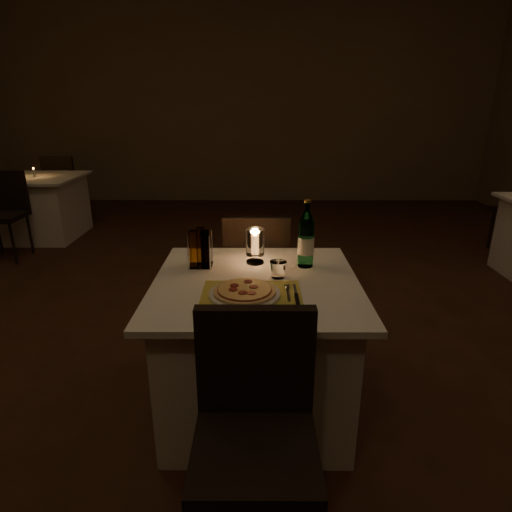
{
  "coord_description": "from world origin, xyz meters",
  "views": [
    {
      "loc": [
        0.28,
        -2.2,
        1.55
      ],
      "look_at": [
        0.27,
        -0.25,
        0.86
      ],
      "focal_mm": 30.0,
      "sensor_mm": 36.0,
      "label": 1
    }
  ],
  "objects_px": {
    "chair_near": "(255,412)",
    "tumbler": "(278,270)",
    "main_table": "(256,346)",
    "pizza": "(245,291)",
    "hurricane_candle": "(255,243)",
    "chair_far": "(256,265)",
    "water_bottle": "(306,240)",
    "plate": "(245,294)",
    "neighbor_table_left": "(40,207)"
  },
  "relations": [
    {
      "from": "neighbor_table_left",
      "to": "pizza",
      "type": "bearing_deg",
      "value": -52.14
    },
    {
      "from": "main_table",
      "to": "pizza",
      "type": "xyz_separation_m",
      "value": [
        -0.05,
        -0.18,
        0.39
      ]
    },
    {
      "from": "chair_near",
      "to": "chair_far",
      "type": "height_order",
      "value": "same"
    },
    {
      "from": "pizza",
      "to": "tumbler",
      "type": "relative_size",
      "value": 3.33
    },
    {
      "from": "chair_near",
      "to": "water_bottle",
      "type": "distance_m",
      "value": 1.01
    },
    {
      "from": "chair_near",
      "to": "tumbler",
      "type": "relative_size",
      "value": 10.7
    },
    {
      "from": "chair_near",
      "to": "plate",
      "type": "relative_size",
      "value": 2.81
    },
    {
      "from": "main_table",
      "to": "hurricane_candle",
      "type": "xyz_separation_m",
      "value": [
        -0.01,
        0.25,
        0.48
      ]
    },
    {
      "from": "main_table",
      "to": "water_bottle",
      "type": "distance_m",
      "value": 0.61
    },
    {
      "from": "water_bottle",
      "to": "hurricane_candle",
      "type": "relative_size",
      "value": 1.86
    },
    {
      "from": "plate",
      "to": "water_bottle",
      "type": "relative_size",
      "value": 0.9
    },
    {
      "from": "main_table",
      "to": "tumbler",
      "type": "relative_size",
      "value": 11.89
    },
    {
      "from": "main_table",
      "to": "hurricane_candle",
      "type": "distance_m",
      "value": 0.54
    },
    {
      "from": "water_bottle",
      "to": "plate",
      "type": "bearing_deg",
      "value": -129.01
    },
    {
      "from": "pizza",
      "to": "tumbler",
      "type": "xyz_separation_m",
      "value": [
        0.16,
        0.22,
        0.01
      ]
    },
    {
      "from": "plate",
      "to": "pizza",
      "type": "height_order",
      "value": "pizza"
    },
    {
      "from": "chair_near",
      "to": "tumbler",
      "type": "xyz_separation_m",
      "value": [
        0.11,
        0.75,
        0.23
      ]
    },
    {
      "from": "water_bottle",
      "to": "tumbler",
      "type": "bearing_deg",
      "value": -132.92
    },
    {
      "from": "plate",
      "to": "hurricane_candle",
      "type": "distance_m",
      "value": 0.44
    },
    {
      "from": "chair_far",
      "to": "chair_near",
      "type": "bearing_deg",
      "value": -90.0
    },
    {
      "from": "pizza",
      "to": "water_bottle",
      "type": "relative_size",
      "value": 0.79
    },
    {
      "from": "pizza",
      "to": "hurricane_candle",
      "type": "xyz_separation_m",
      "value": [
        0.04,
        0.43,
        0.08
      ]
    },
    {
      "from": "pizza",
      "to": "water_bottle",
      "type": "distance_m",
      "value": 0.51
    },
    {
      "from": "chair_far",
      "to": "plate",
      "type": "bearing_deg",
      "value": -93.2
    },
    {
      "from": "pizza",
      "to": "chair_far",
      "type": "bearing_deg",
      "value": 86.79
    },
    {
      "from": "chair_far",
      "to": "tumbler",
      "type": "relative_size",
      "value": 10.7
    },
    {
      "from": "chair_far",
      "to": "hurricane_candle",
      "type": "xyz_separation_m",
      "value": [
        -0.01,
        -0.47,
        0.3
      ]
    },
    {
      "from": "tumbler",
      "to": "water_bottle",
      "type": "bearing_deg",
      "value": 47.08
    },
    {
      "from": "hurricane_candle",
      "to": "neighbor_table_left",
      "type": "height_order",
      "value": "hurricane_candle"
    },
    {
      "from": "chair_far",
      "to": "hurricane_candle",
      "type": "height_order",
      "value": "hurricane_candle"
    },
    {
      "from": "plate",
      "to": "water_bottle",
      "type": "bearing_deg",
      "value": 50.99
    },
    {
      "from": "neighbor_table_left",
      "to": "main_table",
      "type": "bearing_deg",
      "value": -50.05
    },
    {
      "from": "chair_far",
      "to": "water_bottle",
      "type": "bearing_deg",
      "value": -63.03
    },
    {
      "from": "main_table",
      "to": "plate",
      "type": "bearing_deg",
      "value": -105.52
    },
    {
      "from": "main_table",
      "to": "chair_near",
      "type": "bearing_deg",
      "value": -90.0
    },
    {
      "from": "chair_near",
      "to": "plate",
      "type": "distance_m",
      "value": 0.57
    },
    {
      "from": "tumbler",
      "to": "neighbor_table_left",
      "type": "distance_m",
      "value": 4.16
    },
    {
      "from": "tumbler",
      "to": "chair_far",
      "type": "bearing_deg",
      "value": 99.17
    },
    {
      "from": "main_table",
      "to": "neighbor_table_left",
      "type": "distance_m",
      "value": 4.1
    },
    {
      "from": "pizza",
      "to": "hurricane_candle",
      "type": "height_order",
      "value": "hurricane_candle"
    },
    {
      "from": "chair_far",
      "to": "plate",
      "type": "xyz_separation_m",
      "value": [
        -0.05,
        -0.89,
        0.2
      ]
    },
    {
      "from": "chair_near",
      "to": "tumbler",
      "type": "bearing_deg",
      "value": 81.79
    },
    {
      "from": "plate",
      "to": "pizza",
      "type": "relative_size",
      "value": 1.14
    },
    {
      "from": "chair_near",
      "to": "chair_far",
      "type": "relative_size",
      "value": 1.0
    },
    {
      "from": "hurricane_candle",
      "to": "main_table",
      "type": "bearing_deg",
      "value": -88.65
    },
    {
      "from": "pizza",
      "to": "hurricane_candle",
      "type": "distance_m",
      "value": 0.44
    },
    {
      "from": "chair_near",
      "to": "neighbor_table_left",
      "type": "height_order",
      "value": "chair_near"
    },
    {
      "from": "main_table",
      "to": "water_bottle",
      "type": "height_order",
      "value": "water_bottle"
    },
    {
      "from": "main_table",
      "to": "chair_far",
      "type": "height_order",
      "value": "chair_far"
    },
    {
      "from": "chair_near",
      "to": "water_bottle",
      "type": "bearing_deg",
      "value": 74.16
    }
  ]
}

